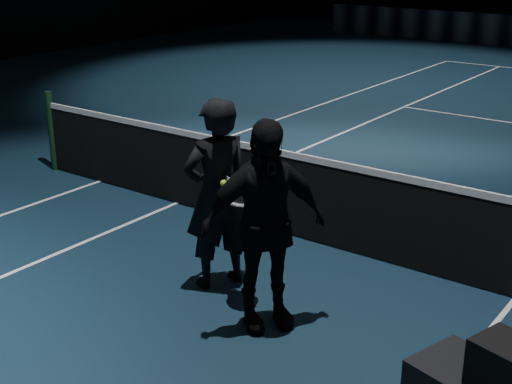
% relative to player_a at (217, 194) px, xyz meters
% --- Properties ---
extents(net_post_left, '(0.10, 0.10, 1.10)m').
position_rel_player_a_xyz_m(net_post_left, '(-4.03, 1.34, -0.34)').
color(net_post_left, black).
rests_on(net_post_left, floor).
extents(player_a, '(0.65, 0.76, 1.78)m').
position_rel_player_a_xyz_m(player_a, '(0.00, 0.00, 0.00)').
color(player_a, black).
rests_on(player_a, floor).
extents(player_b, '(0.95, 1.10, 1.78)m').
position_rel_player_a_xyz_m(player_b, '(0.77, -0.35, 0.00)').
color(player_b, black).
rests_on(player_b, floor).
extents(racket_lower, '(0.71, 0.48, 0.03)m').
position_rel_player_a_xyz_m(racket_lower, '(0.41, -0.19, 0.08)').
color(racket_lower, black).
rests_on(racket_lower, player_a).
extents(racket_upper, '(0.71, 0.44, 0.10)m').
position_rel_player_a_xyz_m(racket_upper, '(0.38, -0.13, 0.18)').
color(racket_upper, black).
rests_on(racket_upper, player_b).
extents(tennis_balls, '(0.12, 0.10, 0.12)m').
position_rel_player_a_xyz_m(tennis_balls, '(0.23, -0.10, 0.16)').
color(tennis_balls, '#C3D92E').
rests_on(tennis_balls, racket_upper).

